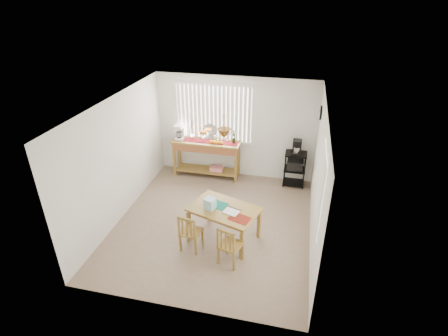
% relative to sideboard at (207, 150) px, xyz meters
% --- Properties ---
extents(ground, '(4.00, 4.50, 0.01)m').
position_rel_sideboard_xyz_m(ground, '(0.69, -1.99, -0.74)').
color(ground, gray).
extents(room_shell, '(4.20, 4.70, 2.70)m').
position_rel_sideboard_xyz_m(room_shell, '(0.69, -1.97, 0.96)').
color(room_shell, white).
rests_on(room_shell, ground).
extents(sideboard, '(1.74, 0.49, 0.98)m').
position_rel_sideboard_xyz_m(sideboard, '(0.00, 0.00, 0.00)').
color(sideboard, olive).
rests_on(sideboard, ground).
extents(sideboard_items, '(1.65, 0.42, 0.75)m').
position_rel_sideboard_xyz_m(sideboard_items, '(-0.28, 0.01, 0.40)').
color(sideboard_items, maroon).
rests_on(sideboard_items, sideboard).
extents(wire_cart, '(0.52, 0.41, 0.88)m').
position_rel_sideboard_xyz_m(wire_cart, '(2.25, 0.01, -0.21)').
color(wire_cart, black).
rests_on(wire_cart, ground).
extents(cart_items, '(0.21, 0.25, 0.36)m').
position_rel_sideboard_xyz_m(cart_items, '(2.25, 0.02, 0.31)').
color(cart_items, black).
rests_on(cart_items, wire_cart).
extents(dining_table, '(1.48, 1.18, 0.69)m').
position_rel_sideboard_xyz_m(dining_table, '(1.00, -2.39, -0.12)').
color(dining_table, olive).
rests_on(dining_table, ground).
extents(table_items, '(0.96, 0.74, 0.22)m').
position_rel_sideboard_xyz_m(table_items, '(0.85, -2.45, 0.04)').
color(table_items, '#147462').
rests_on(table_items, dining_table).
extents(chair_left, '(0.41, 0.41, 0.80)m').
position_rel_sideboard_xyz_m(chair_left, '(0.47, -2.87, -0.34)').
color(chair_left, olive).
rests_on(chair_left, ground).
extents(chair_right, '(0.47, 0.47, 0.81)m').
position_rel_sideboard_xyz_m(chair_right, '(1.26, -3.08, -0.34)').
color(chair_right, olive).
rests_on(chair_right, ground).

